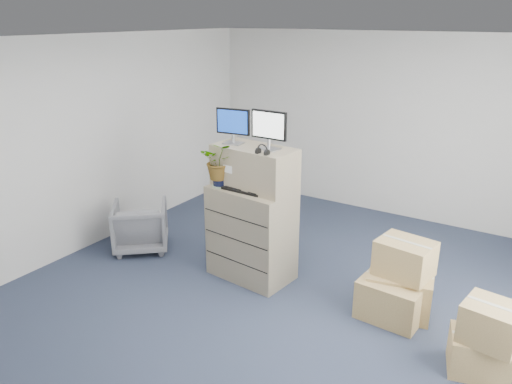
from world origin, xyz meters
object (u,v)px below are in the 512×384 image
filing_cabinet_lower (252,233)px  water_bottle (256,177)px  monitor_right (269,128)px  monitor_left (233,124)px  keyboard (244,190)px  office_chair (140,224)px  potted_plant (220,166)px

filing_cabinet_lower → water_bottle: 0.71m
monitor_right → water_bottle: 0.60m
monitor_right → water_bottle: (-0.15, -0.01, -0.58)m
filing_cabinet_lower → water_bottle: bearing=38.0°
filing_cabinet_lower → monitor_left: size_ratio=2.71×
monitor_left → keyboard: 0.76m
monitor_left → monitor_right: (0.48, -0.00, 0.01)m
keyboard → water_bottle: bearing=63.2°
filing_cabinet_lower → office_chair: filing_cabinet_lower is taller
potted_plant → office_chair: potted_plant is taller
filing_cabinet_lower → monitor_left: 1.31m
filing_cabinet_lower → keyboard: (-0.03, -0.11, 0.58)m
monitor_right → potted_plant: monitor_right is taller
monitor_left → monitor_right: 0.48m
monitor_left → office_chair: bearing=-178.5°
filing_cabinet_lower → potted_plant: potted_plant is taller
filing_cabinet_lower → monitor_right: 1.31m
water_bottle → keyboard: bearing=-118.1°
potted_plant → monitor_left: bearing=64.7°
monitor_right → office_chair: size_ratio=0.61×
filing_cabinet_lower → water_bottle: water_bottle is taller
monitor_left → water_bottle: bearing=-9.3°
keyboard → office_chair: size_ratio=0.71×
monitor_right → office_chair: (-1.88, -0.22, -1.49)m
monitor_right → monitor_left: bearing=-178.5°
monitor_left → filing_cabinet_lower: bearing=-16.0°
monitor_left → monitor_right: size_ratio=0.94×
keyboard → office_chair: bearing=-176.2°
monitor_left → office_chair: (-1.40, -0.22, -1.48)m
monitor_left → potted_plant: (-0.08, -0.16, -0.46)m
monitor_left → office_chair: size_ratio=0.58×
monitor_right → keyboard: 0.76m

